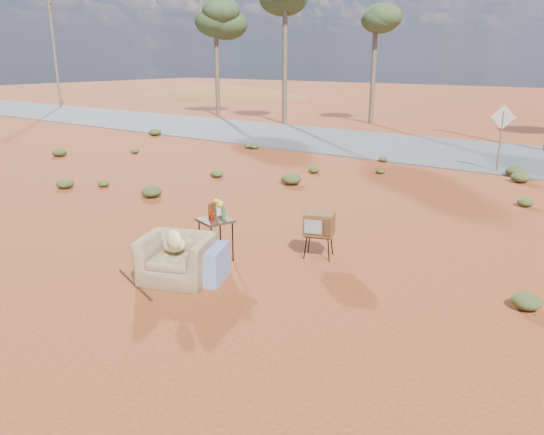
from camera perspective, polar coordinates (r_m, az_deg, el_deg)
The scene contains 12 objects.
ground at distance 9.25m, azimuth -5.37°, elevation -6.38°, with size 140.00×140.00×0.00m, color #96431E.
highway at distance 22.36m, azimuth 21.15°, elevation 6.36°, with size 140.00×7.00×0.04m, color #565659.
dirt_mound at distance 53.98m, azimuth -5.35°, elevation 12.84°, with size 26.00×18.00×2.00m, color #965324.
armchair at distance 9.07m, azimuth -9.55°, elevation -3.80°, with size 1.51×1.33×1.02m.
tv_unit at distance 9.95m, azimuth 5.09°, elevation -0.76°, with size 0.65×0.59×0.87m.
side_table at distance 9.79m, azimuth -6.05°, elevation 0.05°, with size 0.70×0.70×1.12m.
rusty_bar at distance 9.18m, azimuth -14.53°, elevation -6.94°, with size 0.04×0.04×1.47m, color #492413.
road_sign at distance 18.91m, azimuth 23.51°, elevation 8.95°, with size 0.78×0.06×2.19m.
eucalyptus_far_left at distance 35.50m, azimuth -6.09°, elevation 20.41°, with size 3.20×3.20×7.10m.
eucalyptus_near_left at distance 31.51m, azimuth 11.11°, elevation 19.79°, with size 3.20×3.20×6.60m.
utility_pole_west at distance 44.60m, azimuth -22.36°, elevation 16.24°, with size 1.40×0.20×8.00m.
scrub_patch at distance 13.03m, azimuth 4.78°, elevation 1.19°, with size 17.49×8.07×0.33m.
Camera 1 is at (5.71, -6.32, 3.63)m, focal length 35.00 mm.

